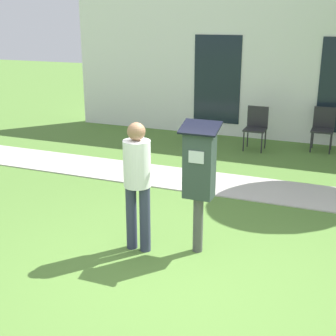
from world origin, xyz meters
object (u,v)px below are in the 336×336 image
outdoor_chair_middle (323,125)px  person_standing (137,177)px  outdoor_chair_left (256,125)px  parking_meter (199,171)px

outdoor_chair_middle → person_standing: bearing=-115.1°
outdoor_chair_left → outdoor_chair_middle: 1.39m
parking_meter → outdoor_chair_middle: bearing=79.1°
person_standing → outdoor_chair_middle: size_ratio=1.76×
person_standing → outdoor_chair_middle: bearing=35.8°
parking_meter → outdoor_chair_middle: size_ratio=1.77×
outdoor_chair_middle → parking_meter: bearing=-108.8°
outdoor_chair_left → outdoor_chair_middle: same height
parking_meter → outdoor_chair_left: 4.81m
parking_meter → outdoor_chair_middle: 5.33m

